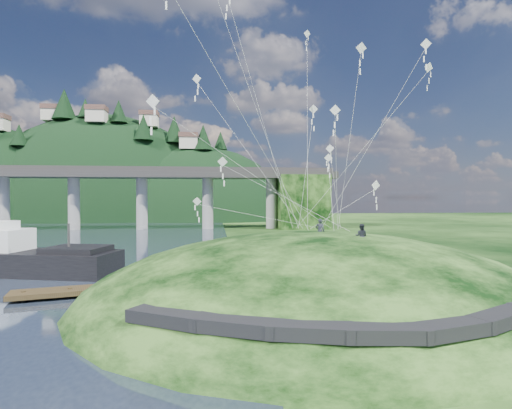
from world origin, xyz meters
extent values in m
plane|color=black|center=(0.00, 0.00, 0.00)|extent=(320.00, 320.00, 0.00)
ellipsoid|color=black|center=(8.00, 2.00, -1.50)|extent=(36.00, 32.00, 13.00)
cube|color=black|center=(-1.50, -8.00, 2.03)|extent=(4.32, 3.62, 0.71)
cube|color=black|center=(1.50, -9.65, 2.09)|extent=(4.10, 2.97, 0.61)
cube|color=black|center=(4.50, -10.65, 2.08)|extent=(3.85, 2.37, 0.62)
cube|color=black|center=(7.50, -11.10, 2.04)|extent=(3.62, 1.83, 0.66)
cube|color=black|center=(10.50, -10.90, 2.05)|extent=(3.82, 2.27, 0.68)
cube|color=black|center=(13.50, -9.95, 2.14)|extent=(4.11, 2.97, 0.71)
cube|color=#2D2B2B|center=(-50.00, 74.30, 14.40)|extent=(160.00, 0.40, 1.20)
cylinder|color=gray|center=(-47.50, 70.00, 6.50)|extent=(2.60, 2.60, 13.00)
cylinder|color=gray|center=(-32.00, 70.00, 6.50)|extent=(2.60, 2.60, 13.00)
cylinder|color=gray|center=(-16.50, 70.00, 6.50)|extent=(2.60, 2.60, 13.00)
cylinder|color=gray|center=(-1.00, 70.00, 6.50)|extent=(2.60, 2.60, 13.00)
cylinder|color=gray|center=(14.50, 70.00, 6.50)|extent=(2.60, 2.60, 13.00)
cube|color=black|center=(22.00, 70.00, 6.50)|extent=(12.00, 11.00, 13.00)
ellipsoid|color=black|center=(-40.00, 126.00, -6.00)|extent=(96.00, 68.00, 88.00)
ellipsoid|color=black|center=(-5.00, 118.00, -10.00)|extent=(76.00, 56.00, 72.00)
cone|color=black|center=(-60.58, 106.17, 27.34)|extent=(5.29, 5.29, 6.96)
cone|color=black|center=(-49.87, 114.63, 39.23)|extent=(8.01, 8.01, 10.54)
cone|color=black|center=(-42.87, 114.06, 37.88)|extent=(4.97, 4.97, 6.54)
cone|color=black|center=(-31.40, 112.04, 36.68)|extent=(5.83, 5.83, 7.67)
cone|color=black|center=(-22.45, 107.08, 30.58)|extent=(6.47, 6.47, 8.51)
cone|color=black|center=(-13.22, 113.99, 31.23)|extent=(7.13, 7.13, 9.38)
cone|color=black|center=(-3.12, 109.03, 27.87)|extent=(6.56, 6.56, 8.63)
cone|color=black|center=(2.77, 114.63, 27.68)|extent=(4.88, 4.88, 6.42)
cube|color=beige|center=(-55.00, 118.00, 35.99)|extent=(6.00, 5.00, 4.00)
cube|color=brown|center=(-55.00, 118.00, 38.69)|extent=(6.40, 5.40, 1.60)
cube|color=beige|center=(-38.00, 110.00, 34.28)|extent=(6.00, 5.00, 4.00)
cube|color=brown|center=(-38.00, 110.00, 36.98)|extent=(6.40, 5.40, 1.60)
cube|color=beige|center=(-22.00, 116.00, 34.18)|extent=(6.00, 5.00, 4.00)
cube|color=brown|center=(-22.00, 116.00, 36.88)|extent=(6.40, 5.40, 1.60)
cube|color=beige|center=(-8.00, 110.00, 25.88)|extent=(6.00, 5.00, 4.00)
cube|color=brown|center=(-8.00, 110.00, 28.58)|extent=(6.40, 5.40, 1.60)
cube|color=black|center=(-18.65, 14.73, 1.15)|extent=(20.25, 9.94, 2.31)
cube|color=black|center=(-12.62, 13.21, 2.58)|extent=(6.25, 5.61, 0.53)
cylinder|color=#2D2B2B|center=(-13.48, 13.43, 3.73)|extent=(0.21, 0.21, 2.66)
cube|color=#322514|center=(-7.35, 5.47, 0.47)|extent=(14.62, 5.95, 0.36)
cylinder|color=#322514|center=(-13.36, 3.87, 0.21)|extent=(0.31, 0.31, 1.04)
cylinder|color=#322514|center=(-10.36, 4.67, 0.21)|extent=(0.31, 0.31, 1.04)
cylinder|color=#322514|center=(-7.35, 5.47, 0.21)|extent=(0.31, 0.31, 1.04)
cylinder|color=#322514|center=(-4.34, 6.27, 0.21)|extent=(0.31, 0.31, 1.04)
cylinder|color=#322514|center=(-1.34, 7.08, 0.21)|extent=(0.31, 0.31, 1.04)
imported|color=#242630|center=(8.71, 3.33, 5.94)|extent=(0.83, 0.70, 1.94)
imported|color=#242630|center=(10.78, 0.07, 5.74)|extent=(1.06, 1.01, 1.74)
cube|color=silver|center=(14.25, 5.90, 8.61)|extent=(0.84, 0.34, 0.87)
cube|color=silver|center=(14.25, 5.90, 7.99)|extent=(0.11, 0.08, 0.51)
cube|color=silver|center=(14.25, 5.90, 7.38)|extent=(0.11, 0.08, 0.51)
cube|color=silver|center=(14.25, 5.90, 6.76)|extent=(0.11, 0.08, 0.51)
cube|color=silver|center=(16.47, 1.53, 17.27)|extent=(0.71, 0.25, 0.70)
cube|color=silver|center=(16.47, 1.53, 16.75)|extent=(0.09, 0.07, 0.42)
cube|color=silver|center=(16.47, 1.53, 16.23)|extent=(0.09, 0.07, 0.42)
cube|color=silver|center=(16.47, 1.53, 15.72)|extent=(0.09, 0.07, 0.42)
cube|color=silver|center=(-2.07, -5.42, 17.67)|extent=(0.10, 0.03, 0.44)
cube|color=silver|center=(9.45, 3.25, 11.36)|extent=(0.56, 0.41, 0.66)
cube|color=silver|center=(9.45, 3.25, 10.89)|extent=(0.08, 0.05, 0.38)
cube|color=silver|center=(9.45, 3.25, 10.43)|extent=(0.08, 0.05, 0.38)
cube|color=silver|center=(9.45, 3.25, 9.96)|extent=(0.08, 0.05, 0.38)
cube|color=silver|center=(9.29, 10.29, 23.03)|extent=(0.66, 0.22, 0.64)
cube|color=silver|center=(9.29, 10.29, 22.56)|extent=(0.08, 0.05, 0.38)
cube|color=silver|center=(9.29, 10.29, 22.09)|extent=(0.08, 0.05, 0.38)
cube|color=silver|center=(9.29, 10.29, 21.62)|extent=(0.08, 0.05, 0.38)
cube|color=silver|center=(1.28, 7.99, 10.69)|extent=(0.88, 0.29, 0.86)
cube|color=silver|center=(1.28, 7.99, 10.07)|extent=(0.12, 0.06, 0.51)
cube|color=silver|center=(1.28, 7.99, 9.44)|extent=(0.12, 0.06, 0.51)
cube|color=silver|center=(1.28, 7.99, 8.82)|extent=(0.12, 0.06, 0.51)
cube|color=silver|center=(11.56, 2.33, 18.82)|extent=(0.82, 0.30, 0.79)
cube|color=silver|center=(11.56, 2.33, 18.24)|extent=(0.11, 0.05, 0.48)
cube|color=silver|center=(11.56, 2.33, 17.66)|extent=(0.11, 0.05, 0.48)
cube|color=silver|center=(11.56, 2.33, 17.08)|extent=(0.11, 0.05, 0.48)
cube|color=silver|center=(-2.83, -4.11, 12.92)|extent=(0.76, 0.22, 0.77)
cube|color=silver|center=(-2.83, -4.11, 12.38)|extent=(0.10, 0.03, 0.45)
cube|color=silver|center=(-2.83, -4.11, 11.83)|extent=(0.10, 0.03, 0.45)
cube|color=silver|center=(-2.83, -4.11, 11.28)|extent=(0.10, 0.03, 0.45)
cube|color=silver|center=(-0.91, 7.68, 17.70)|extent=(0.75, 0.38, 0.80)
cube|color=silver|center=(-0.91, 7.68, 17.13)|extent=(0.11, 0.04, 0.47)
cube|color=silver|center=(-0.91, 7.68, 16.56)|extent=(0.11, 0.04, 0.47)
cube|color=silver|center=(-0.91, 7.68, 15.98)|extent=(0.11, 0.04, 0.47)
cube|color=silver|center=(-0.74, 3.72, 7.29)|extent=(0.66, 0.25, 0.64)
cube|color=silver|center=(-0.74, 3.72, 6.82)|extent=(0.09, 0.03, 0.39)
cube|color=silver|center=(-0.74, 3.72, 6.35)|extent=(0.09, 0.03, 0.39)
cube|color=silver|center=(-0.74, 3.72, 5.87)|extent=(0.09, 0.03, 0.39)
cube|color=silver|center=(15.15, -0.44, 18.20)|extent=(0.64, 0.40, 0.71)
cube|color=silver|center=(15.15, -0.44, 17.69)|extent=(0.09, 0.04, 0.42)
cube|color=silver|center=(15.15, -0.44, 17.18)|extent=(0.09, 0.04, 0.42)
cube|color=silver|center=(15.15, -0.44, 16.66)|extent=(0.09, 0.04, 0.42)
cube|color=silver|center=(8.95, 0.34, 13.67)|extent=(0.75, 0.17, 0.75)
cube|color=silver|center=(8.95, 0.34, 13.14)|extent=(0.10, 0.02, 0.43)
cube|color=silver|center=(8.95, 0.34, 12.61)|extent=(0.10, 0.02, 0.43)
cube|color=silver|center=(8.95, 0.34, 12.08)|extent=(0.10, 0.02, 0.43)
cube|color=silver|center=(9.02, 6.74, 15.15)|extent=(0.75, 0.25, 0.76)
cube|color=silver|center=(9.02, 6.74, 14.61)|extent=(0.10, 0.02, 0.44)
cube|color=silver|center=(9.02, 6.74, 14.06)|extent=(0.10, 0.02, 0.44)
cube|color=silver|center=(9.02, 6.74, 13.52)|extent=(0.10, 0.02, 0.44)
cube|color=silver|center=(10.49, 7.22, 11.05)|extent=(0.70, 0.18, 0.71)
cube|color=silver|center=(10.49, 7.22, 10.54)|extent=(0.09, 0.02, 0.41)
cube|color=silver|center=(10.49, 7.22, 10.04)|extent=(0.09, 0.02, 0.41)
cube|color=silver|center=(10.49, 7.22, 9.54)|extent=(0.09, 0.02, 0.41)
cube|color=silver|center=(1.54, 1.92, 21.57)|extent=(0.10, 0.05, 0.43)
cube|color=silver|center=(1.54, 1.92, 21.04)|extent=(0.10, 0.05, 0.43)
cube|color=silver|center=(1.54, 1.92, 20.51)|extent=(0.10, 0.05, 0.43)
camera|label=1|loc=(0.56, -26.81, 7.58)|focal=28.00mm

